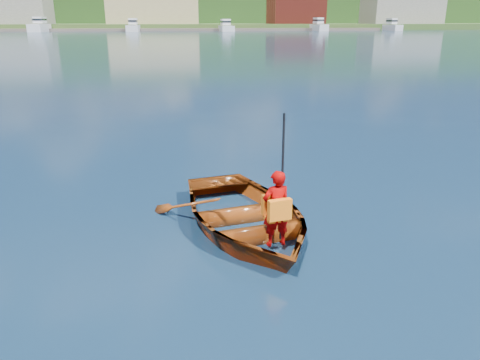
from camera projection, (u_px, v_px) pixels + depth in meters
ground at (178, 227)px, 7.65m from camera, size 600.00×600.00×0.00m
rowboat at (245, 215)px, 7.56m from camera, size 3.26×4.07×0.75m
child_paddler at (276, 208)px, 6.66m from camera, size 0.46×0.40×1.91m
shoreline at (167, 5)px, 225.82m from camera, size 400.00×140.00×22.00m
dock at (131, 30)px, 144.53m from camera, size 160.03×5.61×0.80m
waterfront_buildings at (144, 6)px, 158.56m from camera, size 202.00×16.00×14.00m
marina_yachts at (157, 27)px, 140.91m from camera, size 138.83×13.24×4.43m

